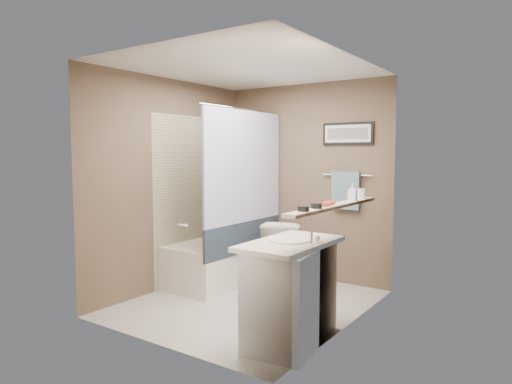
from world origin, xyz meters
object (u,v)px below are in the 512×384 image
Objects in this scene: soap_bottle at (353,192)px; glass_jar at (361,193)px; toilet at (286,252)px; vanity at (291,294)px; bathtub at (223,260)px; hair_brush_front at (328,203)px; candle_bowl_near at (303,209)px; candle_bowl_far at (316,206)px.

glass_jar is at bearing 90.00° from soap_bottle.
toilet is 1.65m from vanity.
glass_jar is at bearing -3.77° from bathtub.
bathtub is at bearing 155.39° from hair_brush_front.
candle_bowl_near is at bearing -45.65° from vanity.
candle_bowl_far reaches higher than toilet.
vanity is at bearing -35.91° from bathtub.
hair_brush_front is at bearing -90.00° from glass_jar.
hair_brush_front reaches higher than toilet.
hair_brush_front is 2.20× the size of glass_jar.
candle_bowl_near is at bearing -90.00° from hair_brush_front.
hair_brush_front reaches higher than candle_bowl_near.
hair_brush_front reaches higher than vanity.
candle_bowl_far is at bearing -90.00° from soap_bottle.
candle_bowl_far is at bearing -90.00° from hair_brush_front.
toilet is at bearing 124.42° from candle_bowl_near.
toilet is 7.76× the size of glass_jar.
candle_bowl_near is at bearing -36.25° from bathtub.
soap_bottle is (0.00, 0.95, 0.06)m from candle_bowl_near.
hair_brush_front is at bearing -25.74° from bathtub.
bathtub is 1.93× the size of toilet.
glass_jar reaches higher than candle_bowl_near.
vanity is 4.09× the size of hair_brush_front.
toilet is 3.53× the size of hair_brush_front.
bathtub is 9.31× the size of soap_bottle.
glass_jar is at bearing 90.00° from hair_brush_front.
candle_bowl_far is (0.19, 0.07, 0.73)m from vanity.
vanity is (1.60, -1.11, 0.15)m from bathtub.
toilet is at bearing 20.86° from bathtub.
candle_bowl_far is (1.79, -1.04, 0.89)m from bathtub.
soap_bottle is at bearing 90.00° from candle_bowl_far.
soap_bottle is (0.00, -0.22, 0.03)m from glass_jar.
candle_bowl_far is 0.95m from glass_jar.
candle_bowl_near is 0.44m from hair_brush_front.
candle_bowl_far is 0.41× the size of hair_brush_front.
candle_bowl_far is at bearing 90.00° from candle_bowl_near.
bathtub is 0.79m from toilet.
candle_bowl_near is (0.19, -0.14, 0.73)m from vanity.
candle_bowl_near is at bearing -90.00° from glass_jar.
hair_brush_front is at bearing 50.12° from vanity.
hair_brush_front is at bearing 90.00° from candle_bowl_far.
hair_brush_front is 0.52m from soap_bottle.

